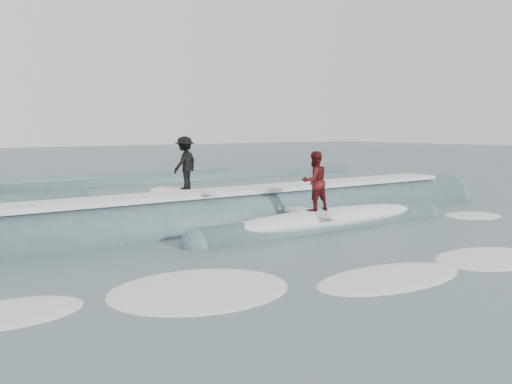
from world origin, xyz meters
TOP-DOWN VIEW (x-y plane):
  - ground at (0.00, 0.00)m, footprint 160.00×160.00m
  - breaking_wave at (0.24, 4.39)m, footprint 23.22×3.83m
  - surfer_black at (-1.81, 4.69)m, footprint 1.52×1.99m
  - surfer_red at (1.22, 2.49)m, footprint 0.91×2.00m
  - whitewater at (-0.31, -1.60)m, footprint 17.38×6.22m
  - far_swells at (-1.06, 17.65)m, footprint 41.44×8.65m

SIDE VIEW (x-z plane):
  - ground at x=0.00m, z-range 0.00..0.00m
  - whitewater at x=-0.31m, z-range -0.05..0.05m
  - far_swells at x=-1.06m, z-range -0.40..0.40m
  - breaking_wave at x=0.24m, z-range -1.00..1.09m
  - surfer_red at x=1.22m, z-range 0.43..2.27m
  - surfer_black at x=-1.81m, z-range 1.07..2.69m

